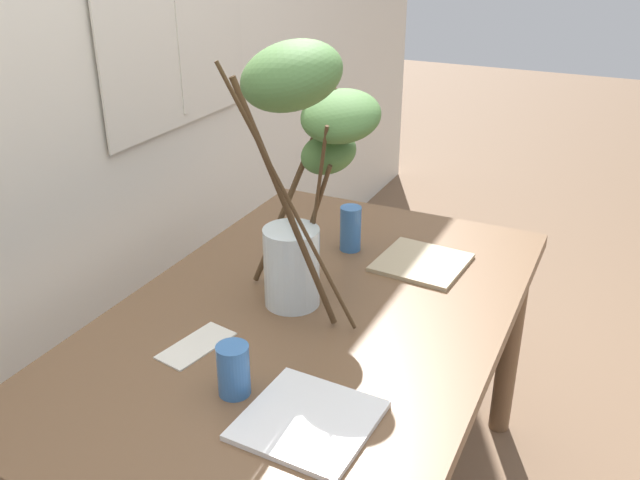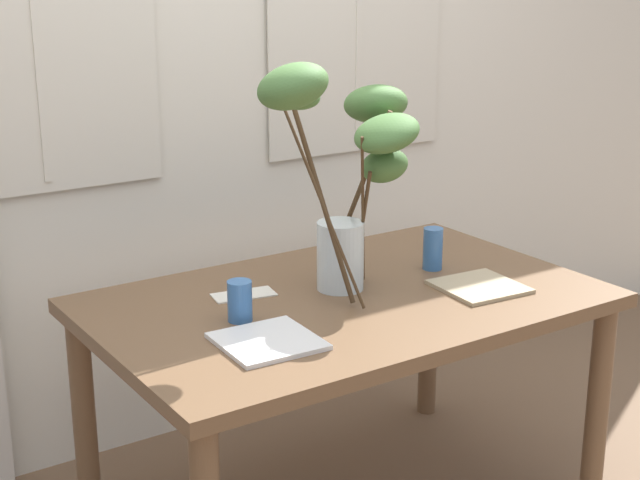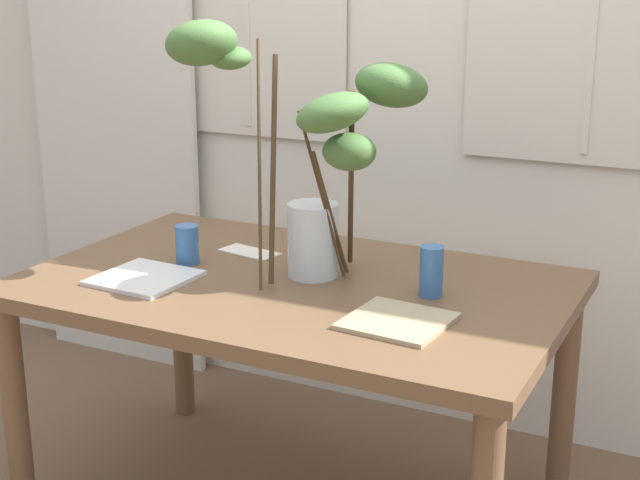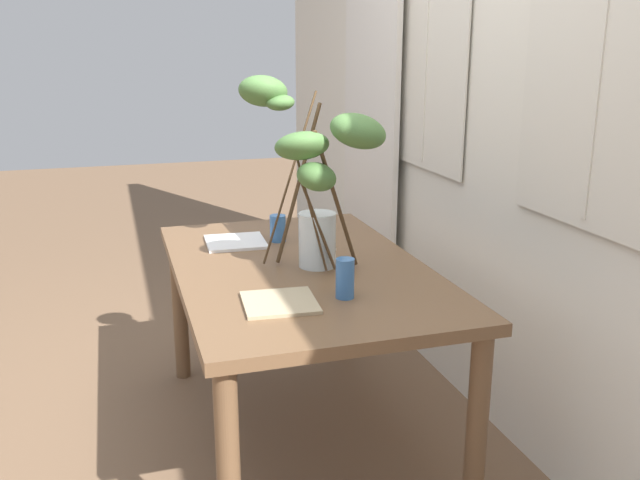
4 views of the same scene
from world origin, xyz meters
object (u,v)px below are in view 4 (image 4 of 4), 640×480
Objects in this scene: drinking_glass_blue_right at (345,278)px; dining_table at (300,288)px; plate_square_right at (280,302)px; drinking_glass_blue_left at (279,228)px; vase_with_branches at (310,159)px; plate_square_left at (236,242)px.

dining_table is at bearing -172.17° from drinking_glass_blue_right.
plate_square_right is (-0.00, -0.22, -0.06)m from drinking_glass_blue_right.
plate_square_right is (0.72, -0.17, -0.05)m from drinking_glass_blue_left.
dining_table is 10.92× the size of drinking_glass_blue_right.
vase_with_branches reaches higher than drinking_glass_blue_left.
plate_square_left is 1.04× the size of plate_square_right.
plate_square_left is at bearing -162.79° from drinking_glass_blue_right.
vase_with_branches is 3.10× the size of plate_square_right.
drinking_glass_blue_right is at bearing 3.73° from drinking_glass_blue_left.
plate_square_left is at bearing -152.78° from vase_with_branches.
drinking_glass_blue_right is 0.78m from plate_square_left.
plate_square_left is (-0.41, -0.21, -0.40)m from vase_with_branches.
plate_square_left is (-0.02, -0.18, -0.05)m from drinking_glass_blue_left.
drinking_glass_blue_right is (0.37, 0.05, 0.16)m from dining_table.
drinking_glass_blue_left reaches higher than plate_square_left.
plate_square_left is (-0.37, -0.18, 0.10)m from dining_table.
plate_square_right is at bearing -24.62° from dining_table.
plate_square_left is at bearing -96.12° from drinking_glass_blue_left.
drinking_glass_blue_right is 0.55× the size of plate_square_left.
plate_square_left and plate_square_right have the same top height.
drinking_glass_blue_left is at bearing 83.88° from plate_square_left.
drinking_glass_blue_left is at bearing -176.27° from drinking_glass_blue_right.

